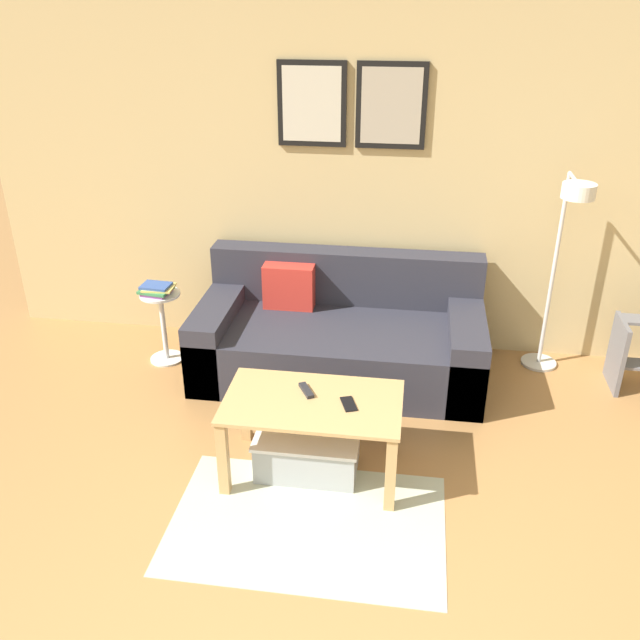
% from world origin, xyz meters
% --- Properties ---
extents(wall_back, '(5.60, 0.09, 2.55)m').
position_xyz_m(wall_back, '(-0.00, 3.35, 1.28)').
color(wall_back, tan).
rests_on(wall_back, ground_plane).
extents(area_rug, '(1.40, 0.92, 0.01)m').
position_xyz_m(area_rug, '(-0.12, 1.28, 0.00)').
color(area_rug, '#B2B79E').
rests_on(area_rug, ground_plane).
extents(couch, '(1.95, 0.97, 0.78)m').
position_xyz_m(couch, '(-0.15, 2.85, 0.27)').
color(couch, '#2D2D38').
rests_on(couch, ground_plane).
extents(coffee_table, '(0.97, 0.57, 0.47)m').
position_xyz_m(coffee_table, '(-0.16, 1.70, 0.38)').
color(coffee_table, tan).
rests_on(coffee_table, ground_plane).
extents(storage_bin, '(0.58, 0.37, 0.24)m').
position_xyz_m(storage_bin, '(-0.19, 1.71, 0.12)').
color(storage_bin, '#9EA3A8').
rests_on(storage_bin, ground_plane).
extents(floor_lamp, '(0.25, 0.55, 1.42)m').
position_xyz_m(floor_lamp, '(1.28, 2.94, 0.98)').
color(floor_lamp, silver).
rests_on(floor_lamp, ground_plane).
extents(side_table, '(0.28, 0.28, 0.54)m').
position_xyz_m(side_table, '(-1.42, 2.81, 0.32)').
color(side_table, white).
rests_on(side_table, ground_plane).
extents(book_stack, '(0.24, 0.20, 0.07)m').
position_xyz_m(book_stack, '(-1.44, 2.79, 0.57)').
color(book_stack, '#8C4C93').
rests_on(book_stack, side_table).
extents(remote_control, '(0.11, 0.15, 0.02)m').
position_xyz_m(remote_control, '(-0.21, 1.78, 0.48)').
color(remote_control, '#232328').
rests_on(remote_control, coffee_table).
extents(cell_phone, '(0.11, 0.15, 0.01)m').
position_xyz_m(cell_phone, '(0.04, 1.69, 0.48)').
color(cell_phone, black).
rests_on(cell_phone, coffee_table).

